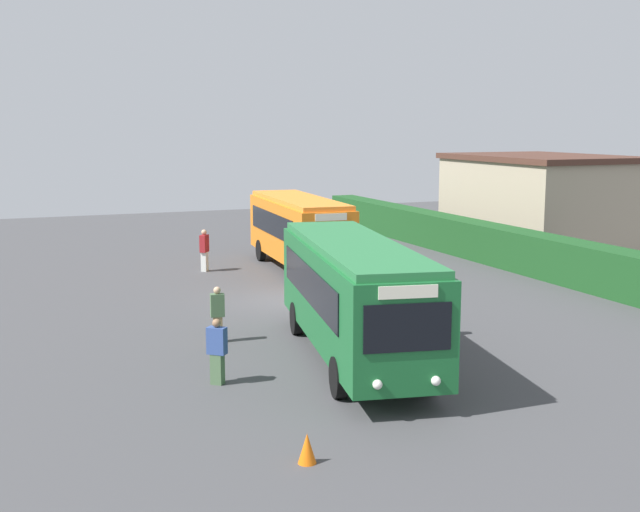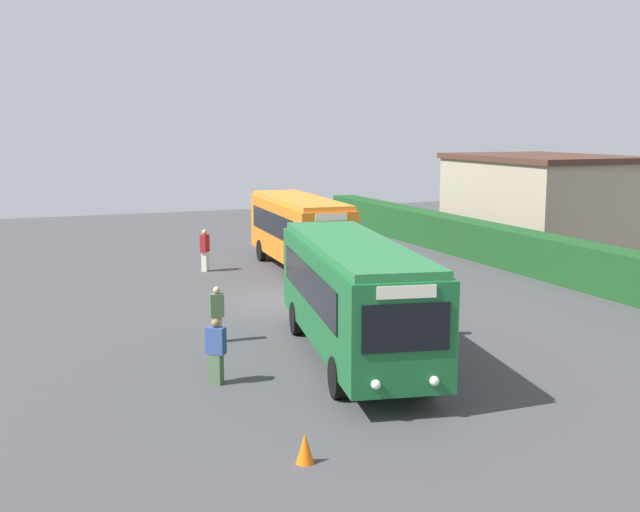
% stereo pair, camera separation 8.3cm
% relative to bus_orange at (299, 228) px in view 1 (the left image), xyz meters
% --- Properties ---
extents(ground_plane, '(64.00, 64.00, 0.00)m').
position_rel_bus_orange_xyz_m(ground_plane, '(6.07, -2.59, -1.85)').
color(ground_plane, '#424244').
extents(bus_orange, '(9.19, 3.04, 3.22)m').
position_rel_bus_orange_xyz_m(bus_orange, '(0.00, 0.00, 0.00)').
color(bus_orange, orange).
rests_on(bus_orange, ground_plane).
extents(bus_green, '(10.05, 4.20, 3.29)m').
position_rel_bus_orange_xyz_m(bus_green, '(13.78, -3.58, 0.03)').
color(bus_green, '#19602D').
rests_on(bus_green, ground_plane).
extents(person_left, '(0.54, 0.50, 1.86)m').
position_rel_bus_orange_xyz_m(person_left, '(-1.11, -4.05, -0.87)').
color(person_left, silver).
rests_on(person_left, ground_plane).
extents(person_center, '(0.32, 0.44, 1.69)m').
position_rel_bus_orange_xyz_m(person_center, '(10.61, -6.59, -0.96)').
color(person_center, olive).
rests_on(person_center, ground_plane).
extents(person_right, '(0.46, 0.54, 1.65)m').
position_rel_bus_orange_xyz_m(person_right, '(12.43, -0.45, -0.99)').
color(person_right, maroon).
rests_on(person_right, ground_plane).
extents(person_far, '(0.50, 0.53, 1.67)m').
position_rel_bus_orange_xyz_m(person_far, '(14.44, -7.64, -0.98)').
color(person_far, '#4C6B47').
rests_on(person_far, ground_plane).
extents(hedge_row, '(44.00, 1.47, 1.76)m').
position_rel_bus_orange_xyz_m(hedge_row, '(6.07, 9.09, -0.97)').
color(hedge_row, '#1A491E').
rests_on(hedge_row, ground_plane).
extents(depot_building, '(10.18, 7.17, 4.79)m').
position_rel_bus_orange_xyz_m(depot_building, '(-2.72, 15.04, 0.56)').
color(depot_building, tan).
rests_on(depot_building, ground_plane).
extents(traffic_cone, '(0.36, 0.36, 0.60)m').
position_rel_bus_orange_xyz_m(traffic_cone, '(19.78, -7.30, -1.55)').
color(traffic_cone, orange).
rests_on(traffic_cone, ground_plane).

